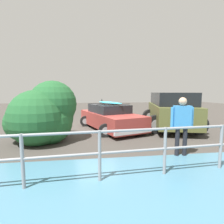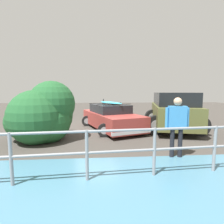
{
  "view_description": "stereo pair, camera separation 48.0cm",
  "coord_description": "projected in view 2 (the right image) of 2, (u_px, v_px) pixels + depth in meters",
  "views": [
    {
      "loc": [
        0.29,
        9.41,
        1.88
      ],
      "look_at": [
        -0.79,
        1.3,
        0.95
      ],
      "focal_mm": 28.0,
      "sensor_mm": 36.0,
      "label": 1
    },
    {
      "loc": [
        -0.19,
        9.46,
        1.88
      ],
      "look_at": [
        -0.79,
        1.3,
        0.95
      ],
      "focal_mm": 28.0,
      "sensor_mm": 36.0,
      "label": 2
    }
  ],
  "objects": [
    {
      "name": "suv_car",
      "position": [
        173.0,
        110.0,
        8.9
      ],
      "size": [
        3.33,
        4.76,
        1.86
      ],
      "color": "brown",
      "rests_on": "ground"
    },
    {
      "name": "railing_fence",
      "position": [
        186.0,
        143.0,
        4.01
      ],
      "size": [
        10.54,
        0.85,
        1.09
      ],
      "color": "gray",
      "rests_on": "ground"
    },
    {
      "name": "ground_plane",
      "position": [
        96.0,
        127.0,
        9.57
      ],
      "size": [
        44.0,
        44.0,
        0.02
      ],
      "primitive_type": "cube",
      "color": "#423D38",
      "rests_on": "ground"
    },
    {
      "name": "bush_near_left",
      "position": [
        44.0,
        115.0,
        6.87
      ],
      "size": [
        2.64,
        2.8,
        2.42
      ],
      "color": "#4C3828",
      "rests_on": "ground"
    },
    {
      "name": "person_bystander",
      "position": [
        177.0,
        122.0,
        4.99
      ],
      "size": [
        0.67,
        0.24,
        1.73
      ],
      "color": "black",
      "rests_on": "ground"
    },
    {
      "name": "sedan_car",
      "position": [
        111.0,
        117.0,
        8.9
      ],
      "size": [
        3.14,
        4.63,
        1.54
      ],
      "color": "#9E3833",
      "rests_on": "ground"
    }
  ]
}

